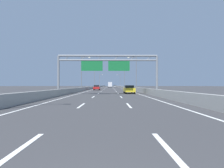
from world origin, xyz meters
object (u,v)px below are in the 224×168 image
object	(u,v)px
sign_gantry	(107,65)
yellow_car	(129,89)
streetlamp_right_distant	(120,80)
box_truck	(110,85)
green_car	(110,86)
streetlamp_right_mid	(135,71)
streetlamp_left_mid	(82,71)
streetlamp_right_far	(124,77)
silver_car	(115,86)
red_car	(97,88)
streetlamp_left_far	(95,77)
streetlamp_left_distant	(100,80)
white_car	(110,86)

from	to	relation	value
sign_gantry	yellow_car	distance (m)	7.01
streetlamp_right_distant	box_truck	xyz separation A→B (m)	(-7.22, -20.28, -3.64)
green_car	yellow_car	size ratio (longest dim) A/B	1.01
sign_gantry	streetlamp_right_mid	distance (m)	22.12
sign_gantry	streetlamp_right_mid	bearing A→B (deg)	70.03
sign_gantry	streetlamp_right_distant	bearing A→B (deg)	85.70
streetlamp_left_mid	streetlamp_right_far	bearing A→B (deg)	69.43
sign_gantry	box_truck	world-z (taller)	sign_gantry
streetlamp_left_mid	silver_car	distance (m)	71.60
red_car	box_truck	distance (m)	55.82
streetlamp_right_distant	box_truck	distance (m)	21.83
streetlamp_right_far	green_car	distance (m)	49.71
silver_car	red_car	bearing A→B (deg)	-96.04
streetlamp_right_mid	green_car	xyz separation A→B (m)	(-7.36, 88.74, -4.67)
streetlamp_right_distant	silver_car	distance (m)	10.90
streetlamp_right_distant	streetlamp_left_far	bearing A→B (deg)	-110.57
sign_gantry	streetlamp_left_mid	size ratio (longest dim) A/B	1.69
streetlamp_left_distant	yellow_car	xyz separation A→B (m)	(11.30, -96.19, -4.63)
box_truck	yellow_car	bearing A→B (deg)	-87.29
sign_gantry	red_car	distance (m)	25.02
red_car	white_car	size ratio (longest dim) A/B	1.03
streetlamp_right_far	yellow_car	distance (m)	56.70
streetlamp_right_far	green_car	xyz separation A→B (m)	(-7.36, 48.94, -4.67)
yellow_car	box_truck	world-z (taller)	box_truck
streetlamp_left_mid	sign_gantry	bearing A→B (deg)	-70.46
streetlamp_left_far	streetlamp_right_far	world-z (taller)	same
streetlamp_left_mid	red_car	bearing A→B (deg)	43.98
sign_gantry	silver_car	distance (m)	91.56
streetlamp_right_far	white_car	xyz separation A→B (m)	(-7.29, 34.77, -4.64)
streetlamp_right_distant	streetlamp_right_mid	bearing A→B (deg)	-90.00
streetlamp_left_far	streetlamp_right_distant	world-z (taller)	same
streetlamp_left_mid	streetlamp_right_distant	size ratio (longest dim) A/B	1.00
streetlamp_left_mid	green_car	size ratio (longest dim) A/B	2.09
red_car	box_truck	size ratio (longest dim) A/B	0.57
sign_gantry	streetlamp_left_distant	xyz separation A→B (m)	(-7.38, 100.37, 0.59)
sign_gantry	white_car	distance (m)	95.43
streetlamp_left_distant	yellow_car	distance (m)	96.96
sign_gantry	streetlamp_left_distant	bearing A→B (deg)	94.20
streetlamp_left_distant	yellow_car	world-z (taller)	streetlamp_left_distant
green_car	silver_car	size ratio (longest dim) A/B	1.10
streetlamp_left_far	white_car	distance (m)	35.90
streetlamp_right_far	streetlamp_left_distant	distance (m)	42.50
streetlamp_left_far	yellow_car	size ratio (longest dim) A/B	2.12
streetlamp_right_mid	yellow_car	world-z (taller)	streetlamp_right_mid
streetlamp_left_far	streetlamp_right_distant	distance (m)	42.50
streetlamp_right_far	green_car	world-z (taller)	streetlamp_right_far
streetlamp_left_distant	white_car	size ratio (longest dim) A/B	2.24
silver_car	sign_gantry	bearing A→B (deg)	-92.18
streetlamp_right_mid	silver_car	world-z (taller)	streetlamp_right_mid
streetlamp_right_mid	streetlamp_left_far	bearing A→B (deg)	110.57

